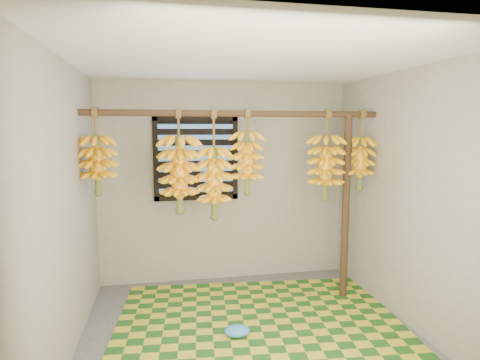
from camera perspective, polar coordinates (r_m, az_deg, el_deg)
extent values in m
cube|color=#4B4B4B|center=(3.84, 1.70, -21.60)|extent=(3.00, 3.00, 0.01)
cube|color=silver|center=(3.41, 1.85, 16.69)|extent=(3.00, 3.00, 0.01)
cube|color=gray|center=(4.88, -2.15, -0.35)|extent=(3.00, 0.01, 2.40)
cube|color=gray|center=(3.42, -23.69, -4.25)|extent=(0.01, 3.00, 2.40)
cube|color=gray|center=(4.03, 23.16, -2.57)|extent=(0.01, 3.00, 2.40)
cube|color=black|center=(4.78, -6.27, 3.06)|extent=(1.00, 0.04, 1.00)
cylinder|color=#41291A|center=(4.05, -0.41, 9.43)|extent=(3.00, 0.06, 0.06)
cylinder|color=#41291A|center=(4.51, 14.80, -3.81)|extent=(0.08, 0.08, 2.00)
cube|color=#1B4F17|center=(4.02, 2.93, -20.02)|extent=(2.89, 2.40, 0.01)
ellipsoid|color=#3687CA|center=(3.82, -0.42, -20.67)|extent=(0.24, 0.18, 0.10)
cylinder|color=brown|center=(4.02, -19.85, 7.52)|extent=(0.02, 0.02, 0.27)
cylinder|color=#4C5923|center=(4.03, -19.63, 2.29)|extent=(0.06, 0.06, 0.52)
cylinder|color=brown|center=(3.98, -8.75, 7.80)|extent=(0.02, 0.02, 0.28)
cylinder|color=#4C5923|center=(4.00, -8.62, 1.06)|extent=(0.07, 0.07, 0.72)
cylinder|color=brown|center=(4.01, -3.76, 7.05)|extent=(0.02, 0.02, 0.39)
cylinder|color=#4C5923|center=(4.04, -3.70, -0.19)|extent=(0.06, 0.06, 0.68)
cylinder|color=brown|center=(4.07, 1.00, 8.20)|extent=(0.02, 0.02, 0.23)
cylinder|color=#4C5923|center=(4.08, 0.99, 2.70)|extent=(0.05, 0.05, 0.61)
cylinder|color=brown|center=(4.33, 12.27, 7.70)|extent=(0.02, 0.02, 0.28)
cylinder|color=#4C5923|center=(4.34, 12.12, 1.96)|extent=(0.06, 0.06, 0.65)
cylinder|color=brown|center=(4.50, 16.90, 7.39)|extent=(0.02, 0.02, 0.30)
cylinder|color=#4C5923|center=(4.51, 16.72, 2.50)|extent=(0.06, 0.06, 0.53)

